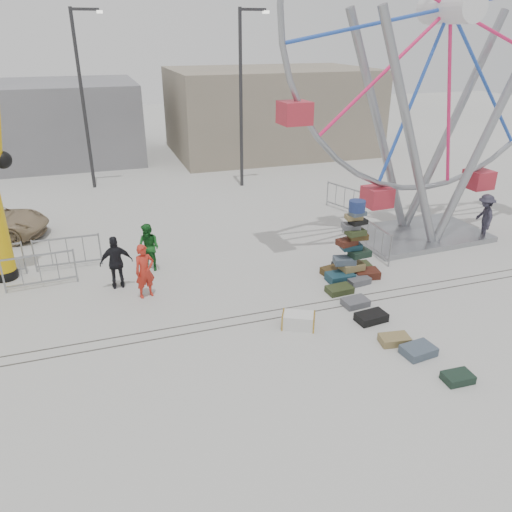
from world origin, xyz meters
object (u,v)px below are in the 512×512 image
object	(u,v)px
lamp_post_left	(84,92)
barricade_dummy_c	(68,253)
barricade_dummy_b	(40,271)
ferris_wheel	(446,42)
steamer_trunk	(298,321)
pedestrian_green	(149,248)
suitcase_tower	(352,256)
pedestrian_grey	(484,217)
barricade_wheel_back	(344,199)
pedestrian_black	(116,262)
lamp_post_right	(243,91)
barricade_wheel_front	(374,240)
pedestrian_red	(145,271)

from	to	relation	value
lamp_post_left	barricade_dummy_c	bearing A→B (deg)	-97.10
lamp_post_left	barricade_dummy_b	xyz separation A→B (m)	(-1.94, -10.53, -3.93)
ferris_wheel	barricade_dummy_c	size ratio (longest dim) A/B	6.81
steamer_trunk	pedestrian_green	bearing A→B (deg)	151.19
lamp_post_left	suitcase_tower	size ratio (longest dim) A/B	3.20
pedestrian_grey	ferris_wheel	bearing A→B (deg)	-90.08
barricade_wheel_back	pedestrian_grey	world-z (taller)	pedestrian_grey
barricade_dummy_b	pedestrian_green	xyz separation A→B (m)	(3.25, 0.21, 0.22)
barricade_dummy_c	pedestrian_black	bearing A→B (deg)	-51.66
lamp_post_right	barricade_dummy_b	xyz separation A→B (m)	(-8.94, -8.53, -3.93)
steamer_trunk	pedestrian_green	size ratio (longest dim) A/B	0.54
barricade_dummy_b	barricade_wheel_front	world-z (taller)	same
steamer_trunk	suitcase_tower	bearing A→B (deg)	66.48
barricade_dummy_b	pedestrian_red	xyz separation A→B (m)	(2.91, -1.53, 0.25)
suitcase_tower	barricade_dummy_c	distance (m)	9.01
suitcase_tower	steamer_trunk	bearing A→B (deg)	-139.13
barricade_dummy_b	pedestrian_red	world-z (taller)	pedestrian_red
suitcase_tower	lamp_post_left	bearing A→B (deg)	120.68
suitcase_tower	pedestrian_green	size ratio (longest dim) A/B	1.61
lamp_post_right	pedestrian_grey	bearing A→B (deg)	-56.22
barricade_dummy_c	barricade_wheel_front	size ratio (longest dim) A/B	1.00
barricade_wheel_front	pedestrian_green	size ratio (longest dim) A/B	1.29
barricade_dummy_c	barricade_wheel_front	distance (m)	10.13
pedestrian_black	barricade_wheel_back	bearing A→B (deg)	-158.05
lamp_post_right	lamp_post_left	world-z (taller)	same
lamp_post_left	barricade_wheel_back	size ratio (longest dim) A/B	4.00
barricade_dummy_c	pedestrian_grey	world-z (taller)	pedestrian_grey
barricade_dummy_b	barricade_dummy_c	distance (m)	1.38
lamp_post_right	pedestrian_black	world-z (taller)	lamp_post_right
pedestrian_black	lamp_post_right	bearing A→B (deg)	-127.32
lamp_post_right	pedestrian_red	size ratio (longest dim) A/B	4.99
lamp_post_right	ferris_wheel	xyz separation A→B (m)	(4.15, -8.65, 2.23)
lamp_post_left	suitcase_tower	xyz separation A→B (m)	(7.18, -12.78, -3.78)
lamp_post_left	barricade_dummy_c	world-z (taller)	lamp_post_left
barricade_wheel_back	pedestrian_black	world-z (taller)	pedestrian_black
pedestrian_grey	suitcase_tower	bearing A→B (deg)	-57.46
lamp_post_left	ferris_wheel	distance (m)	15.58
steamer_trunk	barricade_wheel_front	bearing A→B (deg)	66.11
pedestrian_black	barricade_dummy_c	bearing A→B (deg)	-53.86
suitcase_tower	ferris_wheel	distance (m)	7.52
pedestrian_black	barricade_dummy_b	bearing A→B (deg)	-19.16
suitcase_tower	ferris_wheel	size ratio (longest dim) A/B	0.18
ferris_wheel	pedestrian_green	world-z (taller)	ferris_wheel
suitcase_tower	pedestrian_grey	world-z (taller)	suitcase_tower
barricade_wheel_front	pedestrian_green	xyz separation A→B (m)	(-7.42, 1.23, 0.22)
barricade_dummy_c	barricade_wheel_back	distance (m)	11.29
ferris_wheel	barricade_wheel_back	size ratio (longest dim) A/B	6.81
barricade_wheel_front	pedestrian_black	xyz separation A→B (m)	(-8.48, 0.32, 0.27)
barricade_wheel_back	ferris_wheel	bearing A→B (deg)	-0.03
suitcase_tower	lamp_post_right	bearing A→B (deg)	92.31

